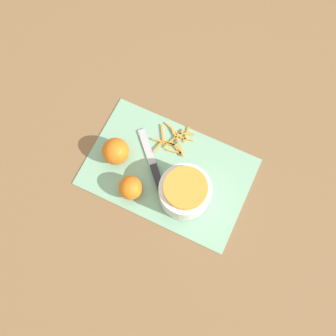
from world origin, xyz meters
TOP-DOWN VIEW (x-y plane):
  - ground_plane at (0.00, 0.00)m, footprint 4.00×4.00m
  - cutting_board at (0.00, 0.00)m, footprint 0.47×0.31m
  - bowl_speckled at (-0.07, 0.05)m, footprint 0.15×0.15m
  - knife at (0.02, 0.03)m, footprint 0.17×0.18m
  - orange_left at (0.16, 0.02)m, footprint 0.08×0.08m
  - orange_right at (0.07, 0.10)m, footprint 0.07×0.07m
  - peel_pile at (0.03, -0.10)m, footprint 0.11×0.12m

SIDE VIEW (x-z plane):
  - ground_plane at x=0.00m, z-range 0.00..0.00m
  - cutting_board at x=0.00m, z-range 0.00..0.01m
  - peel_pile at x=0.03m, z-range 0.00..0.01m
  - knife at x=0.02m, z-range 0.00..0.02m
  - orange_right at x=0.07m, z-range 0.01..0.07m
  - orange_left at x=0.16m, z-range 0.01..0.08m
  - bowl_speckled at x=-0.07m, z-range 0.00..0.10m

